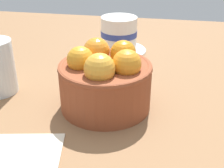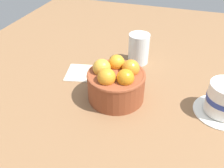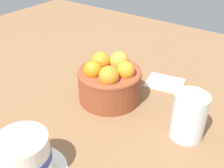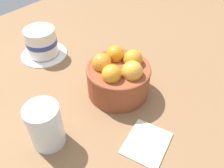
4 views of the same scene
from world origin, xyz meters
The scene contains 5 objects.
ground_plane centered at (0.00, 0.00, -2.27)cm, with size 155.40×117.27×4.55cm, color brown.
terracotta_bowl centered at (-0.01, 0.03, 4.95)cm, with size 14.90×14.90×10.75cm.
coffee_cup centered at (2.28, -26.36, 3.87)cm, with size 13.29×13.29×8.28cm.
water_glass centered at (19.95, -1.40, 4.81)cm, with size 6.55×6.55×9.62cm, color silver.
folded_napkin centered at (7.79, 13.89, 0.30)cm, with size 9.44×7.95×0.60cm, color beige.
Camera 4 is at (32.43, 25.98, 40.79)cm, focal length 37.79 mm.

